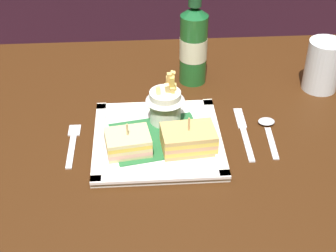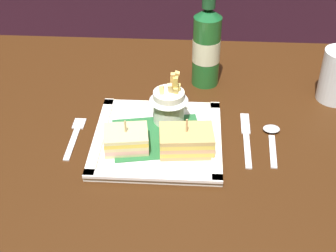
% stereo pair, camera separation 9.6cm
% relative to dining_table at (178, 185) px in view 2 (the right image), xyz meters
% --- Properties ---
extents(dining_table, '(1.06, 0.92, 0.76)m').
position_rel_dining_table_xyz_m(dining_table, '(0.00, 0.00, 0.00)').
color(dining_table, '#391D0B').
rests_on(dining_table, ground_plane).
extents(square_plate, '(0.25, 0.25, 0.02)m').
position_rel_dining_table_xyz_m(square_plate, '(-0.04, -0.00, 0.12)').
color(square_plate, white).
rests_on(square_plate, dining_table).
extents(sandwich_half_left, '(0.09, 0.08, 0.06)m').
position_rel_dining_table_xyz_m(sandwich_half_left, '(-0.10, -0.04, 0.15)').
color(sandwich_half_left, '#D2BD82').
rests_on(sandwich_half_left, square_plate).
extents(sandwich_half_right, '(0.11, 0.08, 0.07)m').
position_rel_dining_table_xyz_m(sandwich_half_right, '(0.02, -0.04, 0.15)').
color(sandwich_half_right, tan).
rests_on(sandwich_half_right, square_plate).
extents(fries_cup, '(0.08, 0.08, 0.11)m').
position_rel_dining_table_xyz_m(fries_cup, '(-0.02, 0.06, 0.18)').
color(fries_cup, silver).
rests_on(fries_cup, square_plate).
extents(beer_bottle, '(0.06, 0.06, 0.26)m').
position_rel_dining_table_xyz_m(beer_bottle, '(0.05, 0.23, 0.22)').
color(beer_bottle, '#205F25').
rests_on(beer_bottle, dining_table).
extents(fork, '(0.02, 0.14, 0.00)m').
position_rel_dining_table_xyz_m(fork, '(-0.21, 0.01, 0.12)').
color(fork, silver).
rests_on(fork, dining_table).
extents(knife, '(0.02, 0.18, 0.00)m').
position_rel_dining_table_xyz_m(knife, '(0.14, 0.02, 0.12)').
color(knife, silver).
rests_on(knife, dining_table).
extents(spoon, '(0.04, 0.13, 0.01)m').
position_rel_dining_table_xyz_m(spoon, '(0.19, 0.03, 0.12)').
color(spoon, silver).
rests_on(spoon, dining_table).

